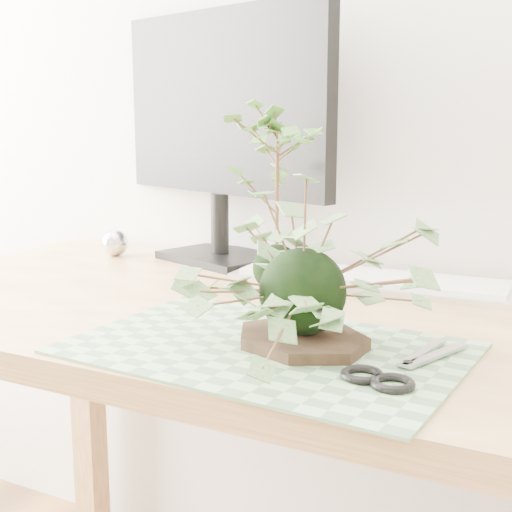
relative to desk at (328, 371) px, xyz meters
The scene contains 9 objects.
desk is the anchor object (origin of this frame).
cutting_mat 0.21m from the desk, 93.40° to the right, with size 0.49×0.33×0.00m, color #4F7351.
stone_dish 0.19m from the desk, 80.57° to the right, with size 0.19×0.19×0.01m, color black.
ivy_kokedama 0.27m from the desk, 80.57° to the right, with size 0.38×0.38×0.23m.
maple_kokedama 0.37m from the desk, 144.36° to the left, with size 0.22×0.22×0.34m.
keyboard 0.24m from the desk, 91.50° to the left, with size 0.51×0.17×0.02m.
monitor 0.59m from the desk, 140.82° to the left, with size 0.55×0.23×0.50m.
foil_ball 0.63m from the desk, 159.26° to the left, with size 0.06×0.06×0.06m, color silver.
scissors 0.29m from the desk, 52.22° to the right, with size 0.10×0.21×0.01m.
Camera 1 is at (0.46, 0.26, 1.04)m, focal length 50.00 mm.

